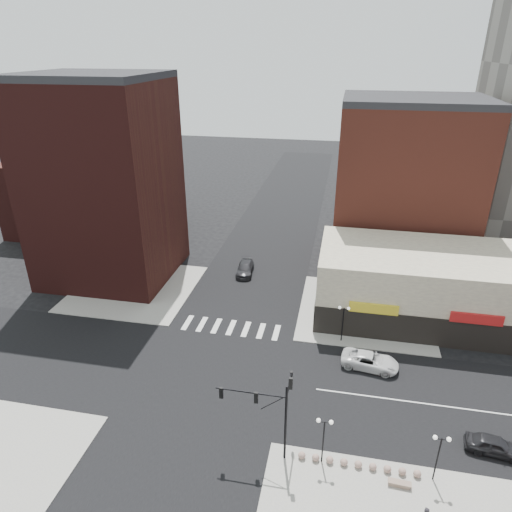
# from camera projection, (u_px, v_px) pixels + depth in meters

# --- Properties ---
(ground) EXTENTS (240.00, 240.00, 0.00)m
(ground) POSITION_uv_depth(u_px,v_px,m) (211.00, 375.00, 43.51)
(ground) COLOR black
(ground) RESTS_ON ground
(road_ew) EXTENTS (200.00, 14.00, 0.02)m
(road_ew) POSITION_uv_depth(u_px,v_px,m) (211.00, 375.00, 43.50)
(road_ew) COLOR black
(road_ew) RESTS_ON ground
(road_ns) EXTENTS (14.00, 200.00, 0.02)m
(road_ns) POSITION_uv_depth(u_px,v_px,m) (211.00, 375.00, 43.50)
(road_ns) COLOR black
(road_ns) RESTS_ON ground
(sidewalk_nw) EXTENTS (15.00, 15.00, 0.12)m
(sidewalk_nw) POSITION_uv_depth(u_px,v_px,m) (135.00, 288.00, 58.94)
(sidewalk_nw) COLOR gray
(sidewalk_nw) RESTS_ON ground
(sidewalk_ne) EXTENTS (15.00, 15.00, 0.12)m
(sidewalk_ne) POSITION_uv_depth(u_px,v_px,m) (364.00, 311.00, 53.81)
(sidewalk_ne) COLOR gray
(sidewalk_ne) RESTS_ON ground
(building_nw) EXTENTS (16.00, 15.00, 25.00)m
(building_nw) POSITION_uv_depth(u_px,v_px,m) (105.00, 184.00, 58.05)
(building_nw) COLOR #371311
(building_nw) RESTS_ON ground
(building_nw_low) EXTENTS (20.00, 18.00, 12.00)m
(building_nw_low) POSITION_uv_depth(u_px,v_px,m) (84.00, 192.00, 76.87)
(building_nw_low) COLOR #371311
(building_nw_low) RESTS_ON ground
(building_ne_midrise) EXTENTS (18.00, 15.00, 22.00)m
(building_ne_midrise) POSITION_uv_depth(u_px,v_px,m) (404.00, 188.00, 61.73)
(building_ne_midrise) COLOR brown
(building_ne_midrise) RESTS_ON ground
(building_ne_row) EXTENTS (24.20, 12.20, 8.00)m
(building_ne_row) POSITION_uv_depth(u_px,v_px,m) (425.00, 291.00, 51.73)
(building_ne_row) COLOR beige
(building_ne_row) RESTS_ON ground
(traffic_signal) EXTENTS (5.59, 3.09, 7.77)m
(traffic_signal) POSITION_uv_depth(u_px,v_px,m) (274.00, 403.00, 33.17)
(traffic_signal) COLOR black
(traffic_signal) RESTS_ON ground
(street_lamp_se_a) EXTENTS (1.22, 0.32, 4.16)m
(street_lamp_se_a) POSITION_uv_depth(u_px,v_px,m) (324.00, 430.00, 33.06)
(street_lamp_se_a) COLOR black
(street_lamp_se_a) RESTS_ON sidewalk_se
(street_lamp_se_b) EXTENTS (1.22, 0.32, 4.16)m
(street_lamp_se_b) POSITION_uv_depth(u_px,v_px,m) (440.00, 447.00, 31.64)
(street_lamp_se_b) COLOR black
(street_lamp_se_b) RESTS_ON sidewalk_se
(street_lamp_ne) EXTENTS (1.22, 0.32, 4.16)m
(street_lamp_ne) POSITION_uv_depth(u_px,v_px,m) (343.00, 315.00, 47.11)
(street_lamp_ne) COLOR black
(street_lamp_ne) RESTS_ON sidewalk_ne
(bollard_row) EXTENTS (8.96, 0.56, 0.56)m
(bollard_row) POSITION_uv_depth(u_px,v_px,m) (358.00, 464.00, 33.80)
(bollard_row) COLOR #9F7C6E
(bollard_row) RESTS_ON sidewalk_se
(white_suv) EXTENTS (5.77, 3.23, 1.52)m
(white_suv) POSITION_uv_depth(u_px,v_px,m) (370.00, 361.00, 44.28)
(white_suv) COLOR silver
(white_suv) RESTS_ON ground
(dark_sedan_east) EXTENTS (4.42, 2.22, 1.44)m
(dark_sedan_east) POSITION_uv_depth(u_px,v_px,m) (494.00, 445.00, 34.99)
(dark_sedan_east) COLOR black
(dark_sedan_east) RESTS_ON ground
(dark_sedan_north) EXTENTS (2.54, 5.33, 1.50)m
(dark_sedan_north) POSITION_uv_depth(u_px,v_px,m) (245.00, 268.00, 62.58)
(dark_sedan_north) COLOR black
(dark_sedan_north) RESTS_ON ground
(stone_bench) EXTENTS (1.65, 0.59, 0.38)m
(stone_bench) POSITION_uv_depth(u_px,v_px,m) (399.00, 484.00, 32.40)
(stone_bench) COLOR #8A715F
(stone_bench) RESTS_ON sidewalk_se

